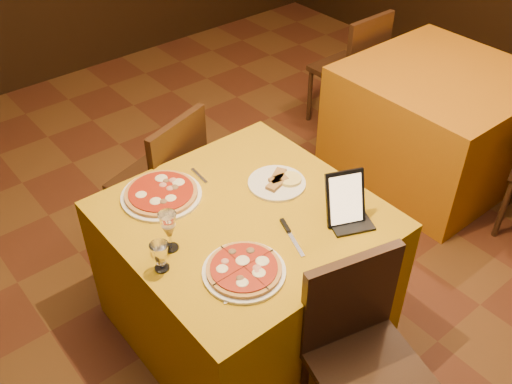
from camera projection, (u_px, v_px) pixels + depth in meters
floor at (324, 326)px, 2.98m from camera, size 6.00×7.00×0.01m
main_table at (245, 272)px, 2.76m from camera, size 1.10×1.10×0.75m
side_table at (435, 123)px, 3.82m from camera, size 1.10×1.10×0.75m
chair_main_near at (370, 371)px, 2.24m from camera, size 0.45×0.45×0.91m
chair_main_far at (156, 181)px, 3.19m from camera, size 0.50×0.50×0.91m
chair_side_far at (346, 69)px, 4.26m from camera, size 0.46×0.46×0.91m
pizza_near at (244, 270)px, 2.24m from camera, size 0.33×0.33×0.03m
pizza_far at (161, 194)px, 2.61m from camera, size 0.37×0.37×0.03m
cutlet_dish at (277, 182)px, 2.68m from camera, size 0.27×0.27×0.03m
wine_glass at (169, 231)px, 2.30m from camera, size 0.09×0.09×0.19m
water_glass at (160, 257)px, 2.23m from camera, size 0.09×0.09×0.13m
tablet at (345, 198)px, 2.42m from camera, size 0.20×0.16×0.23m
knife at (293, 239)px, 2.39m from camera, size 0.09×0.21×0.01m
fork_near at (221, 291)px, 2.17m from camera, size 0.06×0.14×0.01m
fork_far at (199, 176)px, 2.74m from camera, size 0.03×0.14×0.01m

